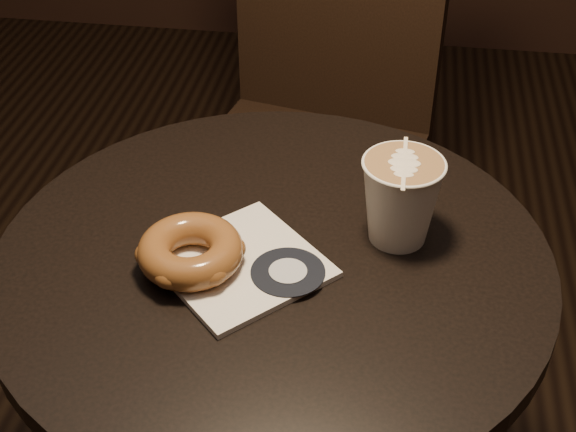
{
  "coord_description": "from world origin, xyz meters",
  "views": [
    {
      "loc": [
        0.13,
        -0.76,
        1.39
      ],
      "look_at": [
        0.01,
        0.03,
        0.79
      ],
      "focal_mm": 50.0,
      "sensor_mm": 36.0,
      "label": 1
    }
  ],
  "objects_px": {
    "cafe_table": "(274,361)",
    "chair": "(321,90)",
    "doughnut": "(190,251)",
    "pastry_bag": "(241,264)",
    "latte_cup": "(400,201)"
  },
  "relations": [
    {
      "from": "pastry_bag",
      "to": "doughnut",
      "type": "bearing_deg",
      "value": 147.68
    },
    {
      "from": "cafe_table",
      "to": "latte_cup",
      "type": "distance_m",
      "value": 0.3
    },
    {
      "from": "cafe_table",
      "to": "doughnut",
      "type": "relative_size",
      "value": 5.86
    },
    {
      "from": "chair",
      "to": "doughnut",
      "type": "bearing_deg",
      "value": -83.58
    },
    {
      "from": "cafe_table",
      "to": "pastry_bag",
      "type": "height_order",
      "value": "pastry_bag"
    },
    {
      "from": "pastry_bag",
      "to": "latte_cup",
      "type": "height_order",
      "value": "latte_cup"
    },
    {
      "from": "cafe_table",
      "to": "chair",
      "type": "xyz_separation_m",
      "value": [
        -0.01,
        0.68,
        0.06
      ]
    },
    {
      "from": "chair",
      "to": "pastry_bag",
      "type": "xyz_separation_m",
      "value": [
        -0.02,
        -0.72,
        0.14
      ]
    },
    {
      "from": "pastry_bag",
      "to": "latte_cup",
      "type": "relative_size",
      "value": 1.56
    },
    {
      "from": "cafe_table",
      "to": "doughnut",
      "type": "xyz_separation_m",
      "value": [
        -0.09,
        -0.05,
        0.23
      ]
    },
    {
      "from": "pastry_bag",
      "to": "doughnut",
      "type": "distance_m",
      "value": 0.06
    },
    {
      "from": "chair",
      "to": "pastry_bag",
      "type": "bearing_deg",
      "value": -79.1
    },
    {
      "from": "pastry_bag",
      "to": "doughnut",
      "type": "xyz_separation_m",
      "value": [
        -0.06,
        -0.01,
        0.02
      ]
    },
    {
      "from": "pastry_bag",
      "to": "cafe_table",
      "type": "bearing_deg",
      "value": 0.46
    },
    {
      "from": "doughnut",
      "to": "latte_cup",
      "type": "relative_size",
      "value": 1.12
    }
  ]
}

